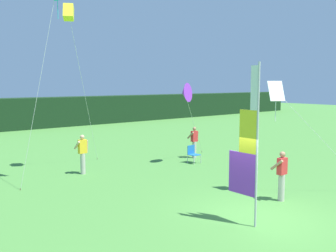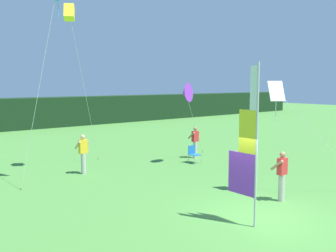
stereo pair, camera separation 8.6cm
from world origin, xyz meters
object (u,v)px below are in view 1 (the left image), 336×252
banner_flag (249,148)px  kite_purple_delta_2 (185,93)px  kite_yellow_box_1 (69,13)px  folding_chair (193,153)px  kite_white_diamond_0 (281,97)px  person_near_banner (194,141)px  person_mid_field (282,175)px  person_far_left (83,153)px

banner_flag → kite_purple_delta_2: (4.18, 7.29, 1.35)m
kite_yellow_box_1 → folding_chair: bearing=-20.3°
kite_purple_delta_2 → folding_chair: bearing=-13.4°
kite_purple_delta_2 → kite_white_diamond_0: bearing=-98.8°
person_near_banner → folding_chair: bearing=-136.8°
kite_white_diamond_0 → person_mid_field: bearing=-137.5°
person_far_left → kite_purple_delta_2: kite_purple_delta_2 is taller
person_far_left → kite_yellow_box_1: 6.18m
banner_flag → folding_chair: banner_flag is taller
banner_flag → person_mid_field: size_ratio=2.67×
person_near_banner → kite_yellow_box_1: (-6.52, 1.19, 6.18)m
kite_white_diamond_0 → folding_chair: bearing=76.9°
kite_white_diamond_0 → kite_yellow_box_1: size_ratio=0.55×
person_far_left → kite_yellow_box_1: (-0.15, 0.69, 6.14)m
banner_flag → folding_chair: bearing=57.2°
kite_yellow_box_1 → kite_purple_delta_2: bearing=-20.9°
person_mid_field → kite_white_diamond_0: size_ratio=0.42×
folding_chair → kite_yellow_box_1: kite_yellow_box_1 is taller
kite_white_diamond_0 → kite_purple_delta_2: 6.18m
person_far_left → kite_purple_delta_2: 5.77m
person_far_left → kite_white_diamond_0: 8.82m
person_near_banner → kite_purple_delta_2: bearing=-150.9°
banner_flag → person_far_left: size_ratio=2.61×
kite_white_diamond_0 → kite_yellow_box_1: (-4.19, 8.07, 3.53)m
banner_flag → person_mid_field: banner_flag is taller
kite_white_diamond_0 → kite_purple_delta_2: kite_white_diamond_0 is taller
person_mid_field → kite_purple_delta_2: bearing=77.0°
banner_flag → kite_white_diamond_0: banner_flag is taller
banner_flag → folding_chair: size_ratio=5.19×
banner_flag → kite_yellow_box_1: size_ratio=0.62×
person_near_banner → folding_chair: (-0.93, -0.88, -0.40)m
person_near_banner → kite_yellow_box_1: 9.06m
banner_flag → kite_yellow_box_1: kite_yellow_box_1 is taller
person_far_left → kite_yellow_box_1: bearing=102.2°
person_mid_field → kite_yellow_box_1: bearing=112.7°
person_far_left → kite_white_diamond_0: kite_white_diamond_0 is taller
kite_purple_delta_2 → person_mid_field: bearing=-103.0°
banner_flag → kite_yellow_box_1: (-0.95, 9.25, 4.88)m
folding_chair → kite_yellow_box_1: 8.88m
person_mid_field → folding_chair: (1.99, 6.54, -0.41)m
folding_chair → kite_yellow_box_1: size_ratio=0.12×
kite_white_diamond_0 → person_far_left: bearing=118.7°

